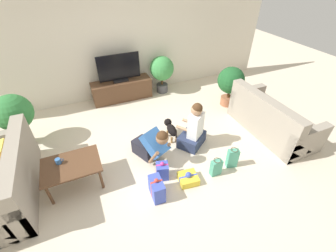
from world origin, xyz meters
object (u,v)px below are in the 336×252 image
Objects in this scene: tv_console at (122,90)px; gift_bag_a at (216,167)px; potted_plant_corner_left at (14,113)px; person_kneeling at (152,145)px; tv at (119,69)px; gift_box_c at (162,171)px; sofa_right at (271,119)px; coffee_table at (71,167)px; gift_bag_b at (232,158)px; potted_plant_corner_right at (231,82)px; dog at (171,128)px; mug at (58,161)px; gift_box_a at (188,178)px; gift_box_b at (157,189)px; potted_plant_back_right at (162,70)px; sofa_left at (5,181)px; person_sitting at (194,130)px.

tv_console is 4.48× the size of gift_bag_a.
potted_plant_corner_left is 1.34× the size of person_kneeling.
tv is 2.92× the size of gift_box_c.
sofa_right is 3.59m from tv_console.
person_kneeling reaches higher than coffee_table.
sofa_right is at bearing -19.24° from potted_plant_corner_left.
gift_bag_b is at bearing -69.48° from tv_console.
gift_box_c is at bearing 95.88° from sofa_right.
potted_plant_corner_right is 1.73× the size of dog.
potted_plant_corner_right reaches higher than mug.
gift_box_b is (-0.57, -0.05, 0.10)m from gift_box_a.
potted_plant_corner_right is at bearing -4.76° from potted_plant_corner_left.
potted_plant_corner_right is at bearing 6.73° from sofa_right.
tv is 1.11m from potted_plant_back_right.
person_kneeling is at bearing 85.84° from sofa_left.
coffee_table is 1.43m from gift_box_c.
potted_plant_corner_right is 3.22m from gift_box_b.
tv is 2.09m from dog.
tv_console is at bearing -106.31° from person_sitting.
gift_bag_b is at bearing -55.08° from person_kneeling.
gift_box_b is at bearing -177.79° from gift_bag_b.
dog is 1.06m from gift_box_c.
gift_box_b is 1.57m from mug.
gift_box_b is (-0.78, -1.21, -0.06)m from dog.
coffee_table reaches higher than dog.
gift_box_c is at bearing 59.81° from dog.
potted_plant_corner_left is at bearing 131.16° from gift_box_b.
sofa_left is 4.63× the size of gift_box_b.
tv_console is (1.40, 2.41, -0.14)m from coffee_table.
potted_plant_corner_left reaches higher than potted_plant_back_right.
person_sitting reaches higher than sofa_right.
potted_plant_corner_left is at bearing 115.45° from mug.
potted_plant_back_right is 3.09m from gift_bag_b.
sofa_right is 2.08m from dog.
dog is (-0.31, 0.37, -0.13)m from person_sitting.
coffee_table is 0.90× the size of potted_plant_corner_right.
sofa_right is 1.30m from potted_plant_corner_right.
potted_plant_corner_left is at bearing 119.01° from coffee_table.
person_sitting is 2.84× the size of gift_box_a.
coffee_table is at bearing -120.05° from tv.
sofa_left reaches higher than gift_box_a.
gift_box_a is (-0.20, -1.16, -0.16)m from dog.
potted_plant_back_right is at bearing 122.11° from sofa_left.
tv_console is 0.55m from tv.
potted_plant_back_right is at bearing 91.30° from gift_bag_b.
gift_box_a is 0.87m from gift_bag_b.
mug is (0.65, -1.36, -0.21)m from potted_plant_corner_left.
gift_box_a is (0.30, -3.11, -0.74)m from tv.
gift_box_a is at bearing 71.36° from sofa_left.
gift_bag_b reaches higher than gift_box_a.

